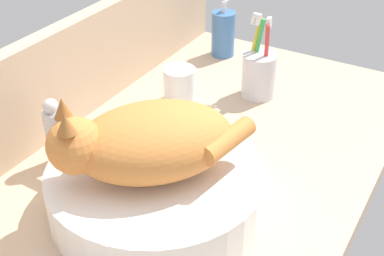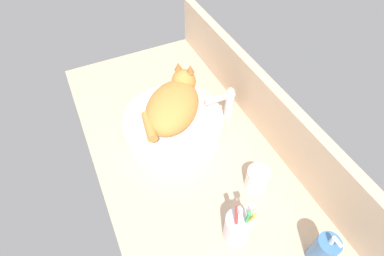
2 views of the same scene
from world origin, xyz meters
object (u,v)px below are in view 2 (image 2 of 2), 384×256
Objects in this scene: cat at (174,104)px; water_glass at (257,180)px; sink_basin at (174,125)px; faucet at (227,102)px; toothbrush_cup at (239,226)px; soap_dispenser at (323,250)px.

water_glass is at bearing 23.03° from cat.
faucet reaches higher than sink_basin.
cat reaches higher than sink_basin.
toothbrush_cup reaches higher than water_glass.
toothbrush_cup is at bearing 0.64° from cat.
soap_dispenser reaches higher than water_glass.
sink_basin is at bearing -92.29° from faucet.
sink_basin is 4.52× the size of water_glass.
sink_basin is at bearing -39.87° from cat.
cat is 21.23cm from faucet.
faucet is at bearing 168.38° from water_glass.
sink_basin is 1.90× the size of toothbrush_cup.
soap_dispenser is at bearing 15.85° from cat.
faucet is at bearing 87.71° from sink_basin.
sink_basin is 34.96cm from water_glass.
water_glass is (31.68, 14.79, -0.35)cm from sink_basin.
cat is 61.49cm from soap_dispenser.
toothbrush_cup reaches higher than soap_dispenser.
water_glass reaches higher than sink_basin.
toothbrush_cup is (42.85, 1.37, 1.57)cm from sink_basin.
cat is 2.20× the size of faucet.
soap_dispenser is (57.66, 17.54, 2.04)cm from sink_basin.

